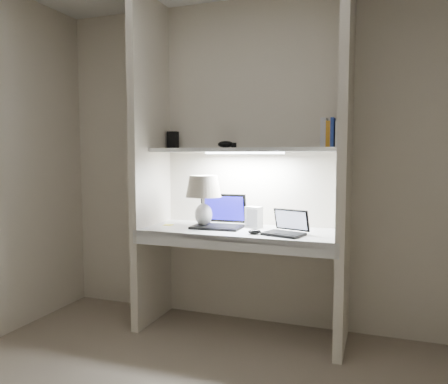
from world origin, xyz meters
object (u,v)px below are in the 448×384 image
at_px(table_lamp, 203,192).
at_px(speaker, 254,217).
at_px(laptop_netbook, 286,229).
at_px(book_row, 335,134).
at_px(laptop_main, 220,220).

relative_size(table_lamp, speaker, 2.46).
relative_size(table_lamp, laptop_netbook, 1.24).
bearing_deg(book_row, speaker, -174.13).
distance_m(table_lamp, laptop_main, 0.24).
distance_m(laptop_main, speaker, 0.26).
distance_m(speaker, book_row, 0.84).
bearing_deg(speaker, table_lamp, -141.67).
bearing_deg(laptop_main, speaker, 7.77).
relative_size(laptop_main, book_row, 1.81).
distance_m(laptop_netbook, speaker, 0.34).
relative_size(table_lamp, book_row, 1.89).
xyz_separation_m(laptop_netbook, book_row, (0.29, 0.25, 0.65)).
xyz_separation_m(table_lamp, laptop_main, (0.10, 0.07, -0.21)).
height_order(speaker, book_row, book_row).
bearing_deg(table_lamp, laptop_main, 32.65).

